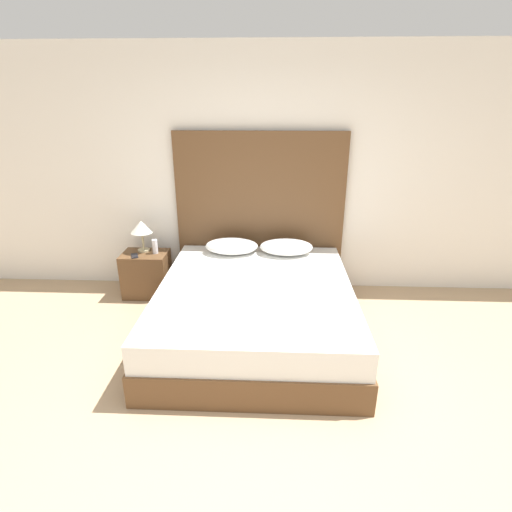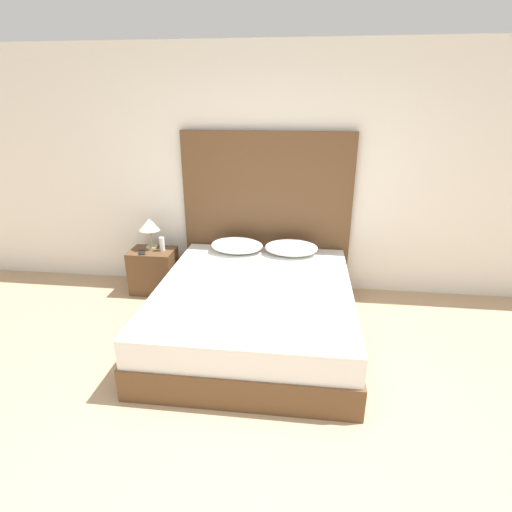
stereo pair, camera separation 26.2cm
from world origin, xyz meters
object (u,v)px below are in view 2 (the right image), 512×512
at_px(phone_on_bed, 272,276).
at_px(phone_on_nightstand, 142,252).
at_px(table_lamp, 150,225).
at_px(bed, 255,310).
at_px(nightstand, 154,271).

distance_m(phone_on_bed, phone_on_nightstand, 1.59).
bearing_deg(table_lamp, bed, -33.38).
bearing_deg(table_lamp, phone_on_bed, -24.00).
bearing_deg(phone_on_nightstand, table_lamp, 72.18).
bearing_deg(table_lamp, nightstand, -70.38).
xyz_separation_m(bed, phone_on_bed, (0.14, 0.22, 0.27)).
distance_m(bed, phone_on_nightstand, 1.57).
relative_size(nightstand, phone_on_nightstand, 3.09).
height_order(bed, phone_on_nightstand, bed).
height_order(bed, nightstand, bed).
bearing_deg(phone_on_bed, bed, -122.38).
distance_m(bed, table_lamp, 1.67).
distance_m(phone_on_bed, table_lamp, 1.62).
height_order(bed, phone_on_bed, phone_on_bed).
xyz_separation_m(bed, phone_on_nightstand, (-1.37, 0.70, 0.26)).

